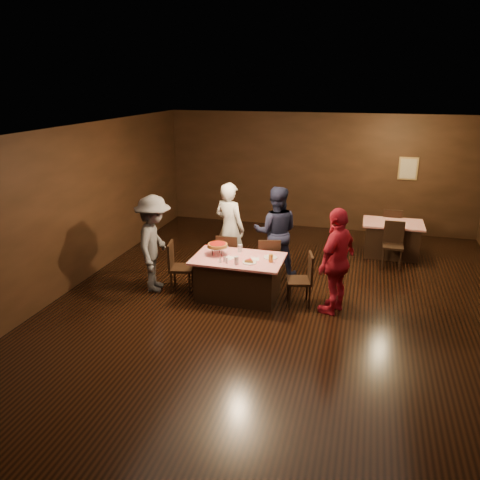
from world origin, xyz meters
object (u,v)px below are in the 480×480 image
(back_table, at_px, (392,239))
(chair_back_far, at_px, (391,227))
(chair_end_left, at_px, (181,267))
(chair_end_right, at_px, (299,280))
(diner_grey_knit, at_px, (154,244))
(plate_empty, at_px, (270,257))
(glass_amber, at_px, (271,258))
(chair_far_right, at_px, (269,260))
(chair_back_near, at_px, (393,245))
(main_table, at_px, (238,278))
(chair_far_left, at_px, (229,257))
(glass_front_left, at_px, (236,260))
(diner_white_jacket, at_px, (230,228))
(diner_navy_hoodie, at_px, (276,232))
(diner_red_shirt, at_px, (337,261))
(pizza_stand, at_px, (218,245))
(glass_back, at_px, (240,248))

(back_table, relative_size, chair_back_far, 1.37)
(chair_end_left, bearing_deg, chair_end_right, -102.38)
(diner_grey_knit, bearing_deg, plate_empty, -96.65)
(glass_amber, bearing_deg, chair_far_right, 104.04)
(chair_end_left, distance_m, chair_end_right, 2.20)
(chair_end_left, xyz_separation_m, chair_back_near, (3.84, 2.31, 0.00))
(main_table, distance_m, back_table, 4.07)
(chair_back_near, xyz_separation_m, glass_amber, (-2.14, -2.36, 0.37))
(chair_far_left, xyz_separation_m, chair_back_near, (3.14, 1.56, 0.00))
(back_table, bearing_deg, glass_front_left, -129.07)
(diner_white_jacket, bearing_deg, chair_back_far, -121.03)
(back_table, height_order, chair_back_far, chair_back_far)
(diner_navy_hoodie, xyz_separation_m, diner_red_shirt, (1.28, -1.27, -0.00))
(main_table, bearing_deg, pizza_stand, 172.87)
(chair_end_left, relative_size, diner_grey_knit, 0.52)
(main_table, distance_m, chair_far_left, 0.85)
(main_table, distance_m, chair_back_near, 3.58)
(glass_front_left, xyz_separation_m, glass_back, (-0.10, 0.60, 0.00))
(chair_far_right, relative_size, chair_end_left, 1.00)
(chair_back_near, xyz_separation_m, diner_grey_knit, (-4.33, -2.38, 0.43))
(chair_far_right, distance_m, diner_grey_knit, 2.20)
(main_table, bearing_deg, glass_amber, -4.76)
(chair_back_near, bearing_deg, chair_far_right, -145.59)
(chair_back_near, distance_m, glass_amber, 3.21)
(chair_end_right, height_order, glass_amber, chair_end_right)
(plate_empty, bearing_deg, glass_back, 165.96)
(chair_end_right, bearing_deg, glass_back, -119.29)
(chair_back_near, bearing_deg, chair_end_left, -148.26)
(diner_red_shirt, bearing_deg, chair_end_left, -68.19)
(chair_end_left, bearing_deg, chair_back_near, -71.32)
(diner_red_shirt, bearing_deg, chair_back_near, -179.35)
(main_table, bearing_deg, diner_white_jacket, 113.79)
(chair_back_far, bearing_deg, pizza_stand, 50.70)
(chair_end_left, relative_size, chair_back_near, 1.00)
(diner_grey_knit, relative_size, glass_back, 12.98)
(chair_end_right, xyz_separation_m, pizza_stand, (-1.50, 0.05, 0.48))
(back_table, bearing_deg, main_table, -132.28)
(chair_far_right, height_order, diner_white_jacket, diner_white_jacket)
(diner_red_shirt, height_order, glass_amber, diner_red_shirt)
(chair_end_left, xyz_separation_m, plate_empty, (1.65, 0.15, 0.30))
(chair_far_left, distance_m, chair_end_left, 1.03)
(chair_far_right, relative_size, pizza_stand, 2.50)
(chair_far_left, relative_size, chair_end_left, 1.00)
(chair_end_left, relative_size, glass_front_left, 6.79)
(chair_end_left, height_order, glass_front_left, chair_end_left)
(diner_grey_knit, distance_m, glass_front_left, 1.66)
(diner_grey_knit, height_order, glass_front_left, diner_grey_knit)
(pizza_stand, relative_size, glass_amber, 2.71)
(chair_end_left, bearing_deg, diner_grey_knit, 85.26)
(chair_end_right, distance_m, pizza_stand, 1.57)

